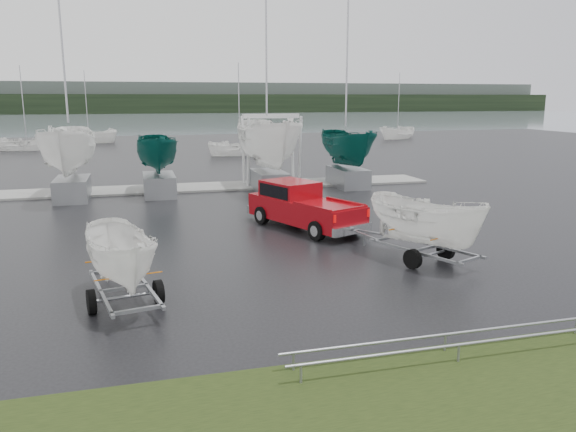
{
  "coord_description": "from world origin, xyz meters",
  "views": [
    {
      "loc": [
        -1.85,
        -18.65,
        5.05
      ],
      "look_at": [
        2.9,
        -1.12,
        1.2
      ],
      "focal_mm": 35.0,
      "sensor_mm": 36.0,
      "label": 1
    }
  ],
  "objects_px": {
    "trailer_hitched": "(428,180)",
    "trailer_parked": "(119,209)",
    "pickup_truck": "(300,204)",
    "boat_hoist": "(271,139)"
  },
  "relations": [
    {
      "from": "pickup_truck",
      "to": "trailer_hitched",
      "type": "distance_m",
      "value": 6.37
    },
    {
      "from": "trailer_hitched",
      "to": "boat_hoist",
      "type": "bearing_deg",
      "value": 70.59
    },
    {
      "from": "trailer_parked",
      "to": "boat_hoist",
      "type": "xyz_separation_m",
      "value": [
        8.04,
        17.93,
        0.23
      ]
    },
    {
      "from": "trailer_hitched",
      "to": "boat_hoist",
      "type": "distance_m",
      "value": 16.54
    },
    {
      "from": "pickup_truck",
      "to": "trailer_parked",
      "type": "distance_m",
      "value": 9.8
    },
    {
      "from": "trailer_hitched",
      "to": "trailer_parked",
      "type": "xyz_separation_m",
      "value": [
        -8.97,
        -1.41,
        -0.17
      ]
    },
    {
      "from": "boat_hoist",
      "to": "pickup_truck",
      "type": "bearing_deg",
      "value": -97.51
    },
    {
      "from": "pickup_truck",
      "to": "boat_hoist",
      "type": "distance_m",
      "value": 11.08
    },
    {
      "from": "trailer_hitched",
      "to": "boat_hoist",
      "type": "relative_size",
      "value": 1.16
    },
    {
      "from": "pickup_truck",
      "to": "trailer_hitched",
      "type": "height_order",
      "value": "trailer_hitched"
    }
  ]
}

